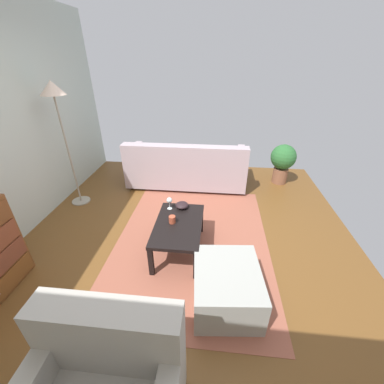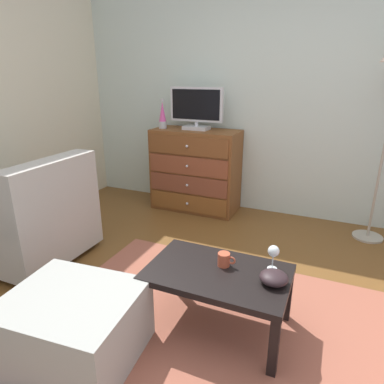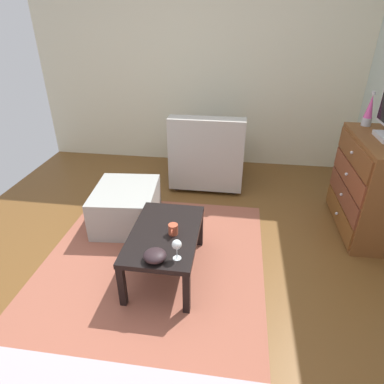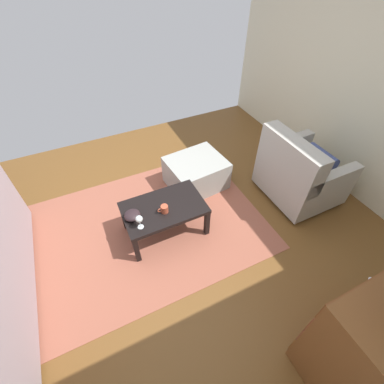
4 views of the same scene
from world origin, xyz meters
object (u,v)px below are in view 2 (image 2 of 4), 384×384
object	(u,v)px
bowl_decorative	(274,278)
armchair	(35,220)
coffee_table	(217,278)
ottoman	(74,326)
dresser	(196,170)
wine_glass	(274,252)
lava_lamp	(163,115)
mug	(224,259)
tv	(196,108)

from	to	relation	value
bowl_decorative	armchair	size ratio (longest dim) A/B	0.18
coffee_table	ottoman	distance (m)	0.86
dresser	wine_glass	size ratio (longest dim) A/B	6.27
dresser	armchair	distance (m)	1.81
wine_glass	coffee_table	bearing A→B (deg)	-152.42
ottoman	lava_lamp	bearing A→B (deg)	105.77
wine_glass	mug	xyz separation A→B (m)	(-0.28, -0.08, -0.07)
dresser	lava_lamp	bearing A→B (deg)	-173.67
wine_glass	armchair	distance (m)	1.99
ottoman	wine_glass	bearing A→B (deg)	36.51
dresser	bowl_decorative	world-z (taller)	dresser
wine_glass	ottoman	distance (m)	1.22
tv	lava_lamp	world-z (taller)	tv
dresser	bowl_decorative	xyz separation A→B (m)	(1.24, -1.80, -0.03)
bowl_decorative	tv	bearing A→B (deg)	124.37
tv	wine_glass	world-z (taller)	tv
tv	lava_lamp	distance (m)	0.41
lava_lamp	mug	size ratio (longest dim) A/B	2.89
tv	bowl_decorative	distance (m)	2.33
lava_lamp	bowl_decorative	xyz separation A→B (m)	(1.63, -1.75, -0.65)
ottoman	dresser	bearing A→B (deg)	96.29
armchair	lava_lamp	bearing A→B (deg)	76.16
lava_lamp	armchair	xyz separation A→B (m)	(-0.39, -1.59, -0.72)
dresser	armchair	world-z (taller)	dresser
wine_glass	tv	bearing A→B (deg)	125.88
mug	bowl_decorative	xyz separation A→B (m)	(0.32, -0.07, -0.01)
coffee_table	armchair	world-z (taller)	armchair
mug	ottoman	xyz separation A→B (m)	(-0.67, -0.62, -0.25)
mug	ottoman	world-z (taller)	mug
tv	wine_glass	distance (m)	2.17
tv	coffee_table	world-z (taller)	tv
tv	mug	world-z (taller)	tv
lava_lamp	ottoman	world-z (taller)	lava_lamp
wine_glass	ottoman	world-z (taller)	wine_glass
lava_lamp	ottoman	xyz separation A→B (m)	(0.65, -2.31, -0.89)
lava_lamp	coffee_table	size ratio (longest dim) A/B	0.39
tv	bowl_decorative	world-z (taller)	tv
dresser	ottoman	distance (m)	2.38
dresser	wine_glass	xyz separation A→B (m)	(1.21, -1.65, 0.05)
wine_glass	armchair	bearing A→B (deg)	179.49
wine_glass	bowl_decorative	distance (m)	0.17
dresser	mug	world-z (taller)	dresser
tv	mug	distance (m)	2.12
bowl_decorative	ottoman	bearing A→B (deg)	-150.71
tv	armchair	size ratio (longest dim) A/B	0.67
coffee_table	ottoman	xyz separation A→B (m)	(-0.65, -0.55, -0.15)
bowl_decorative	ottoman	xyz separation A→B (m)	(-0.98, -0.55, -0.24)
lava_lamp	ottoman	distance (m)	2.55
mug	tv	bearing A→B (deg)	117.90
coffee_table	armchair	distance (m)	1.70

